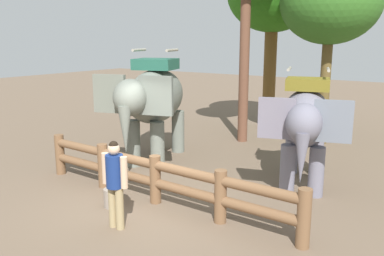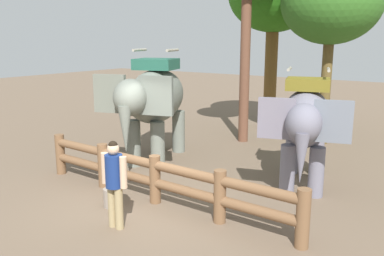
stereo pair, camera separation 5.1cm
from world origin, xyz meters
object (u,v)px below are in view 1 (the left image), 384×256
log_fence (155,176)px  elephant_center (305,122)px  feed_bucket (112,198)px  elephant_near_left (153,99)px  tree_far_right (331,3)px  tourist_woman_in_black (115,178)px

log_fence → elephant_center: bearing=50.6°
feed_bucket → elephant_near_left: bearing=114.4°
tree_far_right → elephant_center: bearing=-78.7°
log_fence → tourist_woman_in_black: (0.16, -1.35, 0.37)m
tourist_woman_in_black → tree_far_right: (1.22, 8.53, 3.62)m
tree_far_right → tourist_woman_in_black: bearing=-98.1°
log_fence → tourist_woman_in_black: size_ratio=4.07×
log_fence → feed_bucket: bearing=-131.5°
elephant_center → feed_bucket: (-2.87, -3.45, -1.38)m
tourist_woman_in_black → tree_far_right: bearing=81.9°
tree_far_right → feed_bucket: 9.23m
elephant_near_left → feed_bucket: size_ratio=9.64×
elephant_center → tree_far_right: size_ratio=0.56×
log_fence → tree_far_right: 8.33m
log_fence → elephant_center: 3.70m
tree_far_right → elephant_near_left: bearing=-125.3°
log_fence → feed_bucket: log_fence is taller
elephant_center → tourist_woman_in_black: (-2.10, -4.11, -0.61)m
elephant_center → log_fence: bearing=-129.4°
elephant_near_left → feed_bucket: elephant_near_left is taller
elephant_near_left → elephant_center: 4.29m
log_fence → elephant_near_left: bearing=130.0°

